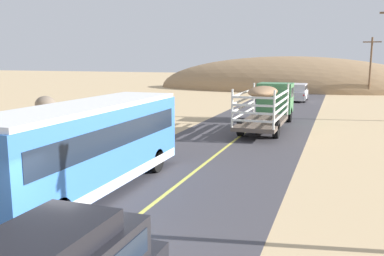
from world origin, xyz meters
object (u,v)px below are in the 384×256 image
(bus, at_px, (89,145))
(car_far, at_px, (298,92))
(livestock_truck, at_px, (271,101))
(power_pole_far, at_px, (371,64))
(boulder_mid_field, at_px, (45,105))

(bus, distance_m, car_far, 35.19)
(livestock_truck, distance_m, bus, 17.39)
(bus, relative_size, power_pole_far, 1.35)
(car_far, distance_m, boulder_mid_field, 26.62)
(car_far, distance_m, power_pole_far, 13.74)
(car_far, bearing_deg, bus, -96.39)
(bus, relative_size, boulder_mid_field, 5.51)
(power_pole_far, bearing_deg, car_far, -126.26)
(power_pole_far, distance_m, boulder_mid_field, 39.98)
(power_pole_far, xyz_separation_m, boulder_mid_field, (-27.81, -28.55, -3.22))
(bus, xyz_separation_m, power_pole_far, (11.85, 45.79, 2.23))
(livestock_truck, xyz_separation_m, power_pole_far, (8.14, 28.80, 2.19))
(livestock_truck, height_order, power_pole_far, power_pole_far)
(livestock_truck, distance_m, car_far, 17.99)
(boulder_mid_field, bearing_deg, power_pole_far, 45.75)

